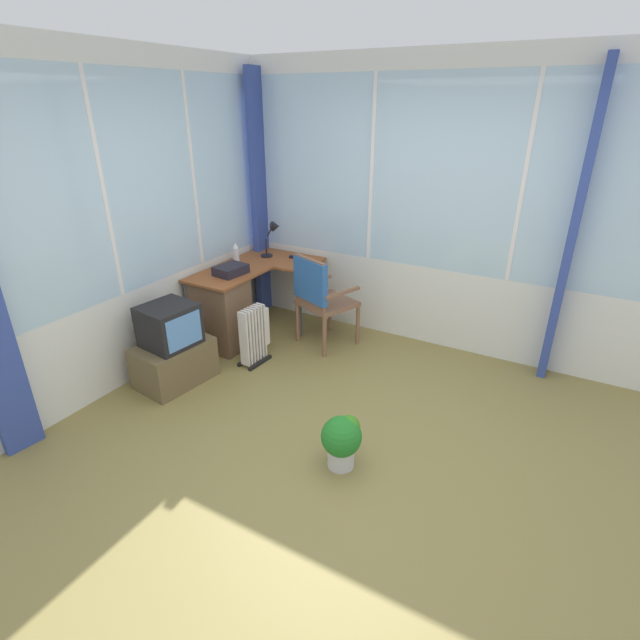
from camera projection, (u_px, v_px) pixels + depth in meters
ground at (339, 454)px, 3.46m from camera, size 4.94×5.16×0.06m
north_window_panel at (108, 230)px, 3.82m from camera, size 3.94×0.07×2.72m
east_window_panel at (439, 212)px, 4.46m from camera, size 0.07×4.16×2.72m
curtain_corner at (260, 199)px, 5.26m from camera, size 0.26×0.09×2.62m
curtain_east_far at (573, 234)px, 3.91m from camera, size 0.26×0.07×2.62m
desk at (226, 308)px, 4.80m from camera, size 1.33×0.88×0.74m
desk_lamp at (274, 233)px, 5.17m from camera, size 0.22×0.19×0.38m
tv_remote at (296, 257)px, 5.18m from camera, size 0.08×0.16×0.02m
spray_bottle at (236, 253)px, 5.00m from camera, size 0.06×0.06×0.22m
paper_tray at (231, 270)px, 4.68m from camera, size 0.32×0.26×0.09m
wooden_armchair at (317, 292)px, 4.67m from camera, size 0.63×0.62×0.95m
tv_on_stand at (173, 349)px, 4.17m from camera, size 0.69×0.51×0.74m
space_heater at (255, 334)px, 4.51m from camera, size 0.36×0.19×0.57m
potted_plant at (342, 439)px, 3.22m from camera, size 0.28×0.28×0.39m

